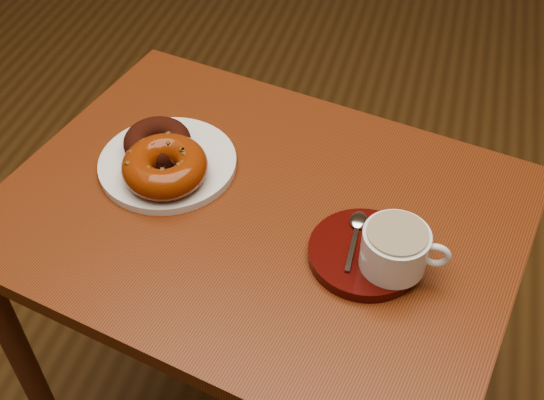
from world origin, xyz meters
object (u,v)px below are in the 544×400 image
(cafe_table, at_px, (259,256))
(saucer, at_px, (365,254))
(donut_plate, at_px, (168,163))
(coffee_cup, at_px, (396,249))

(cafe_table, relative_size, saucer, 5.43)
(cafe_table, distance_m, saucer, 0.20)
(cafe_table, height_order, donut_plate, donut_plate)
(donut_plate, distance_m, saucer, 0.33)
(cafe_table, bearing_deg, saucer, -6.37)
(donut_plate, height_order, saucer, saucer)
(saucer, bearing_deg, cafe_table, 162.37)
(cafe_table, xyz_separation_m, saucer, (0.16, -0.05, 0.12))
(cafe_table, xyz_separation_m, coffee_cup, (0.20, -0.07, 0.15))
(donut_plate, relative_size, saucer, 1.37)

